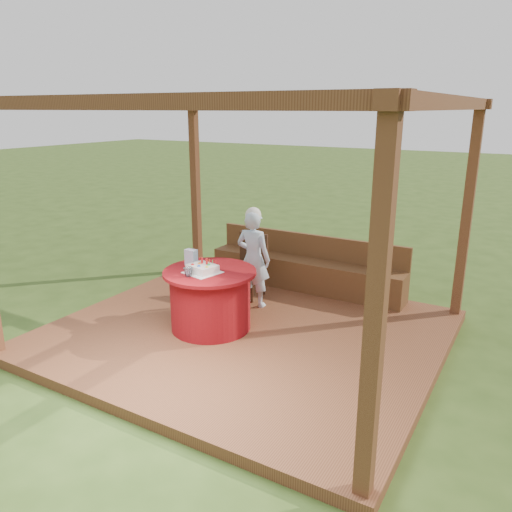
% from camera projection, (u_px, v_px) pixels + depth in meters
% --- Properties ---
extents(ground, '(60.00, 60.00, 0.00)m').
position_uv_depth(ground, '(246.00, 338.00, 6.17)').
color(ground, '#2F4918').
rests_on(ground, ground).
extents(deck, '(4.50, 4.00, 0.12)m').
position_uv_depth(deck, '(246.00, 334.00, 6.15)').
color(deck, brown).
rests_on(deck, ground).
extents(pergola, '(4.50, 4.00, 2.72)m').
position_uv_depth(pergola, '(245.00, 139.00, 5.48)').
color(pergola, brown).
rests_on(pergola, deck).
extents(bench, '(3.00, 0.42, 0.80)m').
position_uv_depth(bench, '(305.00, 271.00, 7.48)').
color(bench, brown).
rests_on(bench, deck).
extents(table, '(1.12, 1.12, 0.74)m').
position_uv_depth(table, '(210.00, 299.00, 6.08)').
color(table, maroon).
rests_on(table, deck).
extents(chair, '(0.46, 0.46, 0.90)m').
position_uv_depth(chair, '(250.00, 261.00, 7.15)').
color(chair, '#3A2112').
rests_on(chair, deck).
extents(elderly_woman, '(0.50, 0.35, 1.37)m').
position_uv_depth(elderly_woman, '(253.00, 257.00, 6.71)').
color(elderly_woman, '#96BDDF').
rests_on(elderly_woman, deck).
extents(birthday_cake, '(0.44, 0.44, 0.17)m').
position_uv_depth(birthday_cake, '(202.00, 269.00, 5.89)').
color(birthday_cake, white).
rests_on(birthday_cake, table).
extents(gift_bag, '(0.15, 0.10, 0.20)m').
position_uv_depth(gift_bag, '(191.00, 258.00, 6.15)').
color(gift_bag, '#E795D3').
rests_on(gift_bag, table).
extents(drinking_glass, '(0.15, 0.15, 0.11)m').
position_uv_depth(drinking_glass, '(188.00, 272.00, 5.76)').
color(drinking_glass, white).
rests_on(drinking_glass, table).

